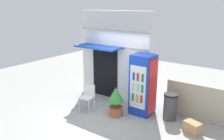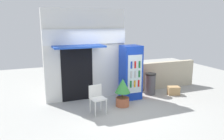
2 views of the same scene
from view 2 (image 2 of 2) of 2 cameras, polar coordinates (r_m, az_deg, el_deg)
ground at (r=7.27m, az=1.87°, el=-10.21°), size 16.00×16.00×0.00m
storefront_building at (r=8.04m, az=-6.96°, el=4.01°), size 2.93×1.08×3.23m
drink_cooler at (r=8.12m, az=4.87°, el=-0.58°), size 0.70×0.70×1.95m
plastic_chair at (r=6.90m, az=-3.87°, el=-6.79°), size 0.49×0.47×0.88m
potted_plant_near_shop at (r=7.44m, az=2.74°, el=-5.34°), size 0.51×0.51×0.94m
trash_bin at (r=8.79m, az=9.74°, el=-3.47°), size 0.43×0.43×0.83m
stone_boundary_wall at (r=9.76m, az=13.47°, el=-1.18°), size 2.76×0.22×1.12m
cardboard_box at (r=8.99m, az=15.48°, el=-5.09°), size 0.51×0.42×0.32m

